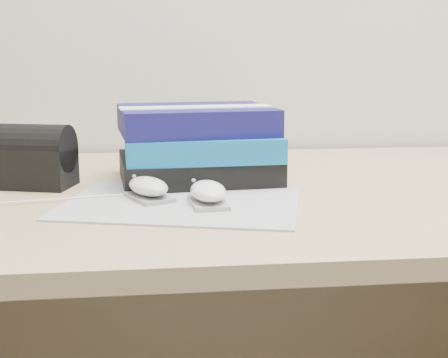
{
  "coord_description": "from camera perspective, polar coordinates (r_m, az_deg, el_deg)",
  "views": [
    {
      "loc": [
        -0.16,
        0.53,
        0.97
      ],
      "look_at": [
        -0.05,
        1.46,
        0.77
      ],
      "focal_mm": 50.0,
      "sensor_mm": 36.0,
      "label": 1
    }
  ],
  "objects": [
    {
      "name": "mouse_rear",
      "position": [
        1.0,
        -6.94,
        -0.83
      ],
      "size": [
        0.09,
        0.11,
        0.04
      ],
      "color": "gray",
      "rests_on": "mousepad"
    },
    {
      "name": "desk",
      "position": [
        1.22,
        1.55,
        -10.87
      ],
      "size": [
        1.6,
        0.8,
        0.73
      ],
      "color": "tan",
      "rests_on": "ground"
    },
    {
      "name": "usb_cable",
      "position": [
        1.02,
        -15.21,
        -1.8
      ],
      "size": [
        0.22,
        0.04,
        0.0
      ],
      "primitive_type": "cylinder",
      "rotation": [
        0.0,
        1.57,
        0.18
      ],
      "color": "white",
      "rests_on": "mousepad"
    },
    {
      "name": "pouch",
      "position": [
        1.13,
        -16.81,
        1.96
      ],
      "size": [
        0.14,
        0.11,
        0.11
      ],
      "color": "black",
      "rests_on": "desk"
    },
    {
      "name": "book_stack",
      "position": [
        1.14,
        -2.42,
        3.19
      ],
      "size": [
        0.29,
        0.24,
        0.14
      ],
      "color": "black",
      "rests_on": "desk"
    },
    {
      "name": "mouse_front",
      "position": [
        0.95,
        -1.47,
        -1.28
      ],
      "size": [
        0.06,
        0.1,
        0.04
      ],
      "color": "#9D9DA0",
      "rests_on": "mousepad"
    },
    {
      "name": "mousepad",
      "position": [
        0.98,
        -3.76,
        -2.06
      ],
      "size": [
        0.42,
        0.36,
        0.0
      ],
      "primitive_type": "cube",
      "rotation": [
        0.0,
        0.0,
        -0.26
      ],
      "color": "gray",
      "rests_on": "desk"
    }
  ]
}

